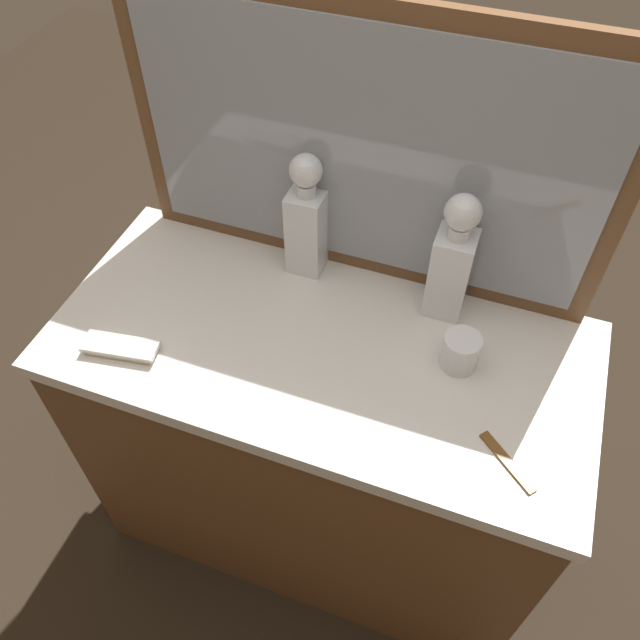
{
  "coord_description": "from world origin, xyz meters",
  "views": [
    {
      "loc": [
        0.31,
        -0.85,
        2.02
      ],
      "look_at": [
        0.0,
        0.0,
        0.98
      ],
      "focal_mm": 36.13,
      "sensor_mm": 36.0,
      "label": 1
    }
  ],
  "objects_px": {
    "silver_brush_far_right": "(121,348)",
    "crystal_decanter_rear": "(307,225)",
    "tortoiseshell_comb": "(507,462)",
    "crystal_tumbler_far_right": "(460,353)",
    "crystal_decanter_far_left": "(451,267)"
  },
  "relations": [
    {
      "from": "crystal_decanter_far_left",
      "to": "tortoiseshell_comb",
      "type": "xyz_separation_m",
      "value": [
        0.21,
        -0.36,
        -0.13
      ]
    },
    {
      "from": "crystal_decanter_rear",
      "to": "silver_brush_far_right",
      "type": "height_order",
      "value": "crystal_decanter_rear"
    },
    {
      "from": "crystal_decanter_far_left",
      "to": "tortoiseshell_comb",
      "type": "relative_size",
      "value": 2.59
    },
    {
      "from": "crystal_decanter_far_left",
      "to": "crystal_tumbler_far_right",
      "type": "distance_m",
      "value": 0.19
    },
    {
      "from": "crystal_decanter_rear",
      "to": "crystal_tumbler_far_right",
      "type": "relative_size",
      "value": 3.81
    },
    {
      "from": "crystal_decanter_rear",
      "to": "silver_brush_far_right",
      "type": "bearing_deg",
      "value": -125.96
    },
    {
      "from": "crystal_decanter_far_left",
      "to": "silver_brush_far_right",
      "type": "distance_m",
      "value": 0.75
    },
    {
      "from": "crystal_decanter_far_left",
      "to": "crystal_tumbler_far_right",
      "type": "bearing_deg",
      "value": -66.06
    },
    {
      "from": "crystal_decanter_far_left",
      "to": "silver_brush_far_right",
      "type": "height_order",
      "value": "crystal_decanter_far_left"
    },
    {
      "from": "crystal_tumbler_far_right",
      "to": "silver_brush_far_right",
      "type": "distance_m",
      "value": 0.74
    },
    {
      "from": "crystal_decanter_rear",
      "to": "tortoiseshell_comb",
      "type": "bearing_deg",
      "value": -34.25
    },
    {
      "from": "crystal_tumbler_far_right",
      "to": "silver_brush_far_right",
      "type": "bearing_deg",
      "value": -162.48
    },
    {
      "from": "silver_brush_far_right",
      "to": "crystal_decanter_rear",
      "type": "bearing_deg",
      "value": 54.04
    },
    {
      "from": "crystal_decanter_rear",
      "to": "tortoiseshell_comb",
      "type": "xyz_separation_m",
      "value": [
        0.56,
        -0.38,
        -0.13
      ]
    },
    {
      "from": "silver_brush_far_right",
      "to": "crystal_tumbler_far_right",
      "type": "bearing_deg",
      "value": 17.52
    }
  ]
}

